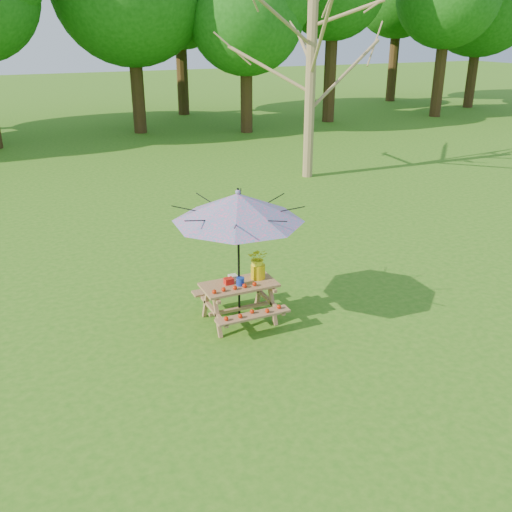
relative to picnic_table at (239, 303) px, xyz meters
name	(u,v)px	position (x,y,z in m)	size (l,w,h in m)	color
ground	(334,497)	(-0.59, -3.90, -0.33)	(120.00, 120.00, 0.00)	#2F7015
picnic_table	(239,303)	(0.00, 0.00, 0.00)	(1.20, 1.32, 0.67)	#916141
patio_umbrella	(238,207)	(0.00, 0.00, 1.62)	(2.63, 2.63, 2.25)	black
produce_bins	(235,280)	(-0.06, 0.05, 0.40)	(0.29, 0.40, 0.13)	red
tomatoes_row	(235,288)	(-0.15, -0.18, 0.38)	(0.77, 0.13, 0.07)	red
flower_bucket	(258,262)	(0.37, 0.08, 0.63)	(0.41, 0.39, 0.53)	#D9B50B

